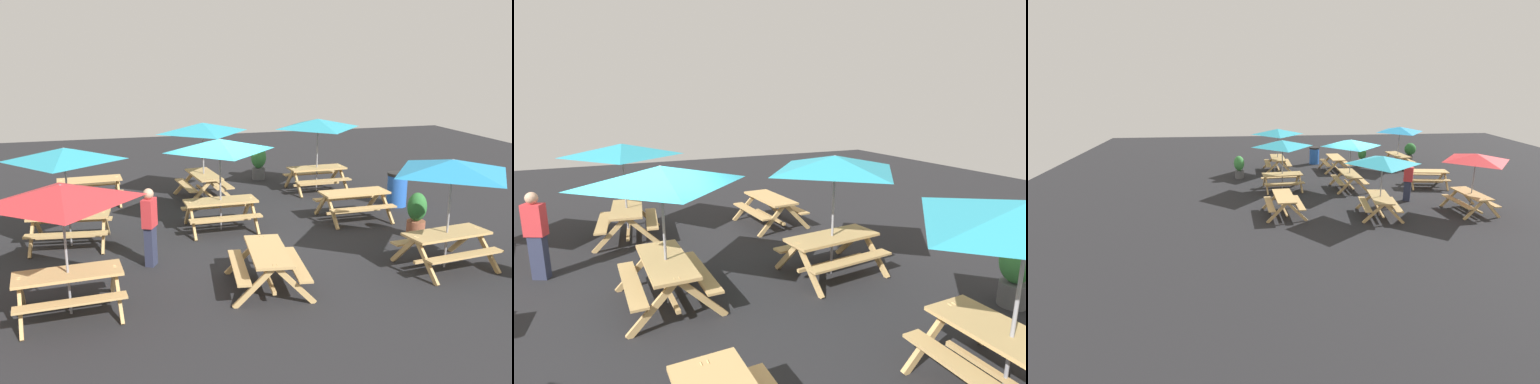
% 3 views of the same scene
% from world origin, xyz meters
% --- Properties ---
extents(ground_plane, '(31.84, 31.84, 0.00)m').
position_xyz_m(ground_plane, '(0.00, 0.00, 0.00)').
color(ground_plane, '#232326').
rests_on(ground_plane, ground).
extents(picnic_table_0, '(2.05, 2.05, 2.34)m').
position_xyz_m(picnic_table_0, '(3.62, 3.33, 1.99)').
color(picnic_table_0, tan).
rests_on(picnic_table_0, ground).
extents(picnic_table_1, '(2.04, 2.04, 2.34)m').
position_xyz_m(picnic_table_1, '(-0.14, 0.29, 1.99)').
color(picnic_table_1, tan).
rests_on(picnic_table_1, ground).
extents(picnic_table_2, '(1.88, 1.63, 0.81)m').
position_xyz_m(picnic_table_2, '(-3.31, 3.60, 0.56)').
color(picnic_table_2, tan).
rests_on(picnic_table_2, ground).
extents(picnic_table_3, '(1.73, 1.96, 0.81)m').
position_xyz_m(picnic_table_3, '(-0.04, -3.47, 0.56)').
color(picnic_table_3, tan).
rests_on(picnic_table_3, ground).
extents(picnic_table_4, '(2.20, 2.20, 2.34)m').
position_xyz_m(picnic_table_4, '(-0.00, 3.38, 1.99)').
color(picnic_table_4, tan).
rests_on(picnic_table_4, ground).
extents(picnic_table_5, '(1.84, 1.57, 0.81)m').
position_xyz_m(picnic_table_5, '(3.44, 0.18, 0.56)').
color(picnic_table_5, tan).
rests_on(picnic_table_5, ground).
extents(picnic_table_6, '(2.22, 2.22, 2.34)m').
position_xyz_m(picnic_table_6, '(-3.74, 0.02, 1.99)').
color(picnic_table_6, tan).
rests_on(picnic_table_6, ground).
extents(picnic_table_7, '(2.24, 2.24, 2.34)m').
position_xyz_m(picnic_table_7, '(3.82, -3.46, 1.99)').
color(picnic_table_7, tan).
rests_on(picnic_table_7, ground).
extents(picnic_table_8, '(2.16, 2.16, 2.34)m').
position_xyz_m(picnic_table_8, '(-3.63, -3.60, 1.99)').
color(picnic_table_8, tan).
rests_on(picnic_table_8, ground).
extents(trash_bin_blue, '(0.59, 0.59, 0.98)m').
position_xyz_m(trash_bin_blue, '(5.20, 1.06, 0.49)').
color(trash_bin_blue, blue).
rests_on(trash_bin_blue, ground).
extents(potted_plant_0, '(0.52, 0.52, 1.15)m').
position_xyz_m(potted_plant_0, '(2.28, 5.39, 0.62)').
color(potted_plant_0, '#59595B').
rests_on(potted_plant_0, ground).
extents(potted_plant_1, '(0.66, 0.66, 1.11)m').
position_xyz_m(potted_plant_1, '(5.30, -4.77, 0.65)').
color(potted_plant_1, '#59595B').
rests_on(potted_plant_1, ground).
extents(potted_plant_2, '(0.46, 0.46, 1.10)m').
position_xyz_m(potted_plant_2, '(4.28, -1.54, 0.56)').
color(potted_plant_2, '#935138').
rests_on(potted_plant_2, ground).
extents(person_standing, '(0.36, 0.42, 1.67)m').
position_xyz_m(person_standing, '(-2.07, -1.70, 0.89)').
color(person_standing, '#2D334C').
rests_on(person_standing, ground).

